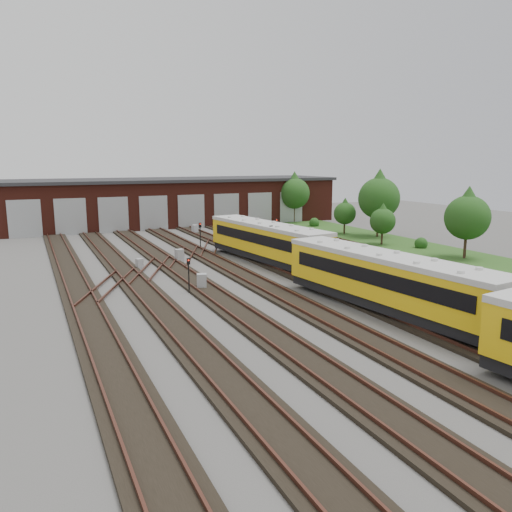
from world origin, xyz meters
name	(u,v)px	position (x,y,z in m)	size (l,w,h in m)	color
ground	(300,290)	(0.00, 0.00, 0.00)	(120.00, 120.00, 0.00)	#4D4B48
track_network	(293,287)	(-0.17, 0.59, 0.11)	(30.40, 70.00, 0.33)	black
maintenance_shed	(157,201)	(-0.01, 39.97, 3.20)	(51.00, 12.50, 6.35)	#511D14
grass_verge	(412,247)	(19.00, 10.00, 0.03)	(8.00, 55.00, 0.05)	#274918
metro_train	(387,280)	(2.00, -6.68, 1.95)	(4.58, 47.48, 3.15)	black
signal_mast_0	(189,271)	(-7.20, 2.43, 1.55)	(0.23, 0.21, 2.39)	black
signal_mast_1	(271,241)	(1.43, 7.33, 2.27)	(0.33, 0.31, 3.54)	black
signal_mast_2	(200,232)	(-1.17, 17.93, 1.76)	(0.24, 0.22, 2.73)	black
signal_mast_3	(276,231)	(5.08, 13.49, 2.10)	(0.25, 0.23, 3.30)	black
relay_cabinet_0	(202,282)	(-6.11, 2.97, 0.55)	(0.66, 0.55, 1.11)	#A0A2A5
relay_cabinet_1	(140,264)	(-8.64, 11.45, 0.43)	(0.52, 0.43, 0.86)	#A0A2A5
relay_cabinet_2	(179,255)	(-4.79, 12.98, 0.56)	(0.67, 0.56, 1.12)	#A0A2A5
relay_cabinet_3	(195,229)	(1.76, 28.78, 0.55)	(0.66, 0.55, 1.10)	#A0A2A5
relay_cabinet_4	(293,249)	(5.98, 11.72, 0.53)	(0.63, 0.53, 1.06)	#A0A2A5
tree_0	(294,190)	(18.52, 34.02, 4.70)	(4.41, 4.41, 7.31)	#372319
tree_1	(345,211)	(18.21, 20.93, 2.84)	(2.67, 2.67, 4.43)	#372319
tree_2	(379,193)	(20.41, 17.39, 5.09)	(4.78, 4.78, 7.92)	#372319
tree_3	(383,218)	(17.27, 12.69, 2.86)	(2.69, 2.69, 4.45)	#372319
tree_4	(468,212)	(19.23, 3.42, 4.25)	(3.99, 3.99, 6.61)	#372319
bush_1	(421,242)	(19.61, 9.35, 0.65)	(1.30, 1.30, 1.30)	#1D4313
bush_2	(314,221)	(18.67, 28.64, 0.69)	(1.38, 1.38, 1.38)	#1D4313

